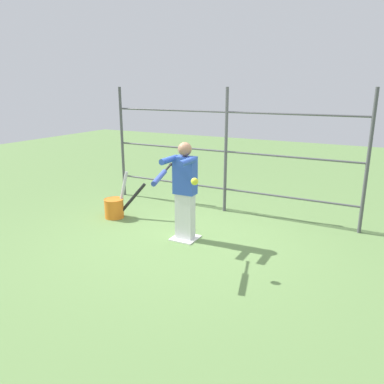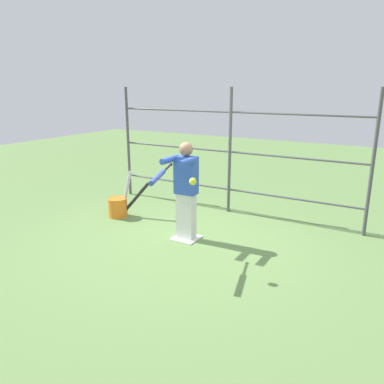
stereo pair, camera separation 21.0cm
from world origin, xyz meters
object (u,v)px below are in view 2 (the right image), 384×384
object	(u,v)px
baseball_bat_swinging	(159,175)
bat_bucket	(119,206)
batter	(186,188)
softball_in_flight	(193,181)

from	to	relation	value
baseball_bat_swinging	bat_bucket	size ratio (longest dim) A/B	1.05
batter	softball_in_flight	distance (m)	1.05
softball_in_flight	batter	bearing A→B (deg)	-53.35
batter	softball_in_flight	world-z (taller)	batter
batter	softball_in_flight	xyz separation A→B (m)	(-0.59, 0.79, 0.36)
batter	bat_bucket	xyz separation A→B (m)	(1.65, -0.30, -0.64)
batter	bat_bucket	world-z (taller)	batter
batter	softball_in_flight	bearing A→B (deg)	126.65
bat_bucket	softball_in_flight	bearing A→B (deg)	153.95
softball_in_flight	bat_bucket	bearing A→B (deg)	-26.05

